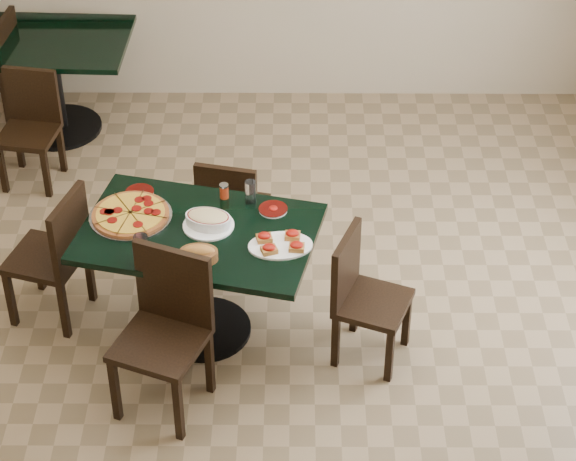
{
  "coord_description": "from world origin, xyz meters",
  "views": [
    {
      "loc": [
        0.16,
        -4.93,
        4.52
      ],
      "look_at": [
        0.13,
        0.0,
        0.74
      ],
      "focal_mm": 70.0,
      "sensor_mm": 36.0,
      "label": 1
    }
  ],
  "objects_px": {
    "chair_near": "(167,323)",
    "chair_left": "(57,251)",
    "chair_right": "(361,292)",
    "bruschetta_platter": "(280,243)",
    "bread_basket": "(199,254)",
    "chair_far": "(231,208)",
    "lasagna_casserole": "(208,220)",
    "pepperoni_pizza": "(131,214)",
    "main_table": "(200,256)",
    "back_table": "(51,67)",
    "back_chair_near": "(31,122)"
  },
  "relations": [
    {
      "from": "main_table",
      "to": "back_table",
      "type": "distance_m",
      "value": 2.55
    },
    {
      "from": "chair_far",
      "to": "lasagna_casserole",
      "type": "bearing_deg",
      "value": 93.73
    },
    {
      "from": "chair_far",
      "to": "lasagna_casserole",
      "type": "distance_m",
      "value": 0.68
    },
    {
      "from": "back_chair_near",
      "to": "bruschetta_platter",
      "type": "xyz_separation_m",
      "value": [
        1.73,
        -1.76,
        0.33
      ]
    },
    {
      "from": "chair_far",
      "to": "chair_right",
      "type": "xyz_separation_m",
      "value": [
        0.76,
        -0.78,
        -0.0
      ]
    },
    {
      "from": "chair_right",
      "to": "pepperoni_pizza",
      "type": "bearing_deg",
      "value": 99.24
    },
    {
      "from": "chair_near",
      "to": "chair_left",
      "type": "bearing_deg",
      "value": 158.74
    },
    {
      "from": "chair_far",
      "to": "chair_right",
      "type": "height_order",
      "value": "same"
    },
    {
      "from": "lasagna_casserole",
      "to": "bread_basket",
      "type": "xyz_separation_m",
      "value": [
        -0.03,
        -0.29,
        -0.01
      ]
    },
    {
      "from": "chair_near",
      "to": "bread_basket",
      "type": "xyz_separation_m",
      "value": [
        0.17,
        0.26,
        0.26
      ]
    },
    {
      "from": "main_table",
      "to": "back_table",
      "type": "xyz_separation_m",
      "value": [
        -1.23,
        2.23,
        -0.04
      ]
    },
    {
      "from": "chair_right",
      "to": "chair_far",
      "type": "bearing_deg",
      "value": 65.97
    },
    {
      "from": "chair_near",
      "to": "lasagna_casserole",
      "type": "relative_size",
      "value": 3.22
    },
    {
      "from": "pepperoni_pizza",
      "to": "back_chair_near",
      "type": "bearing_deg",
      "value": 120.69
    },
    {
      "from": "chair_far",
      "to": "bread_basket",
      "type": "relative_size",
      "value": 3.86
    },
    {
      "from": "chair_near",
      "to": "bread_basket",
      "type": "distance_m",
      "value": 0.4
    },
    {
      "from": "chair_near",
      "to": "lasagna_casserole",
      "type": "height_order",
      "value": "chair_near"
    },
    {
      "from": "chair_left",
      "to": "lasagna_casserole",
      "type": "relative_size",
      "value": 2.99
    },
    {
      "from": "main_table",
      "to": "chair_right",
      "type": "bearing_deg",
      "value": 3.09
    },
    {
      "from": "main_table",
      "to": "chair_right",
      "type": "relative_size",
      "value": 1.78
    },
    {
      "from": "chair_near",
      "to": "pepperoni_pizza",
      "type": "bearing_deg",
      "value": 133.08
    },
    {
      "from": "pepperoni_pizza",
      "to": "bread_basket",
      "type": "xyz_separation_m",
      "value": [
        0.41,
        -0.38,
        0.02
      ]
    },
    {
      "from": "main_table",
      "to": "back_chair_near",
      "type": "xyz_separation_m",
      "value": [
        -1.28,
        1.62,
        -0.13
      ]
    },
    {
      "from": "lasagna_casserole",
      "to": "chair_near",
      "type": "bearing_deg",
      "value": -95.51
    },
    {
      "from": "chair_right",
      "to": "back_table",
      "type": "bearing_deg",
      "value": 63.5
    },
    {
      "from": "chair_far",
      "to": "bruschetta_platter",
      "type": "height_order",
      "value": "chair_far"
    },
    {
      "from": "back_table",
      "to": "chair_far",
      "type": "distance_m",
      "value": 2.12
    },
    {
      "from": "chair_far",
      "to": "pepperoni_pizza",
      "type": "xyz_separation_m",
      "value": [
        -0.53,
        -0.5,
        0.32
      ]
    },
    {
      "from": "chair_left",
      "to": "bread_basket",
      "type": "height_order",
      "value": "chair_left"
    },
    {
      "from": "bread_basket",
      "to": "chair_far",
      "type": "bearing_deg",
      "value": 83.93
    },
    {
      "from": "chair_far",
      "to": "chair_near",
      "type": "bearing_deg",
      "value": 88.21
    },
    {
      "from": "back_table",
      "to": "chair_near",
      "type": "relative_size",
      "value": 1.26
    },
    {
      "from": "main_table",
      "to": "chair_left",
      "type": "xyz_separation_m",
      "value": [
        -0.84,
        0.15,
        -0.08
      ]
    },
    {
      "from": "chair_near",
      "to": "lasagna_casserole",
      "type": "xyz_separation_m",
      "value": [
        0.2,
        0.55,
        0.27
      ]
    },
    {
      "from": "chair_left",
      "to": "chair_far",
      "type": "bearing_deg",
      "value": 132.86
    },
    {
      "from": "main_table",
      "to": "chair_near",
      "type": "distance_m",
      "value": 0.53
    },
    {
      "from": "back_table",
      "to": "bread_basket",
      "type": "relative_size",
      "value": 5.61
    },
    {
      "from": "chair_left",
      "to": "bruschetta_platter",
      "type": "bearing_deg",
      "value": 94.62
    },
    {
      "from": "bruschetta_platter",
      "to": "bread_basket",
      "type": "bearing_deg",
      "value": -172.11
    },
    {
      "from": "chair_left",
      "to": "lasagna_casserole",
      "type": "xyz_separation_m",
      "value": [
        0.9,
        -0.11,
        0.31
      ]
    },
    {
      "from": "back_chair_near",
      "to": "back_table",
      "type": "bearing_deg",
      "value": 95.17
    },
    {
      "from": "chair_right",
      "to": "bruschetta_platter",
      "type": "height_order",
      "value": "chair_right"
    },
    {
      "from": "chair_far",
      "to": "bread_basket",
      "type": "distance_m",
      "value": 0.95
    },
    {
      "from": "lasagna_casserole",
      "to": "bruschetta_platter",
      "type": "xyz_separation_m",
      "value": [
        0.4,
        -0.18,
        -0.02
      ]
    },
    {
      "from": "chair_right",
      "to": "bruschetta_platter",
      "type": "xyz_separation_m",
      "value": [
        -0.45,
        0.02,
        0.33
      ]
    },
    {
      "from": "chair_far",
      "to": "main_table",
      "type": "bearing_deg",
      "value": 89.48
    },
    {
      "from": "chair_far",
      "to": "back_table",
      "type": "bearing_deg",
      "value": -37.04
    },
    {
      "from": "chair_far",
      "to": "bruschetta_platter",
      "type": "distance_m",
      "value": 0.89
    },
    {
      "from": "main_table",
      "to": "lasagna_casserole",
      "type": "relative_size",
      "value": 4.95
    },
    {
      "from": "back_table",
      "to": "lasagna_casserole",
      "type": "xyz_separation_m",
      "value": [
        1.28,
        -2.19,
        0.27
      ]
    }
  ]
}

